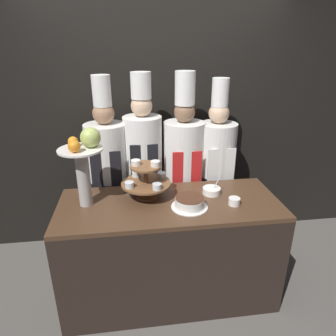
% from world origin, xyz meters
% --- Properties ---
extents(ground_plane, '(14.00, 14.00, 0.00)m').
position_xyz_m(ground_plane, '(0.00, 0.00, 0.00)').
color(ground_plane, '#5B5651').
extents(wall_back, '(10.00, 0.06, 2.80)m').
position_xyz_m(wall_back, '(0.00, 1.31, 1.40)').
color(wall_back, black).
rests_on(wall_back, ground_plane).
extents(buffet_counter, '(1.73, 0.70, 0.90)m').
position_xyz_m(buffet_counter, '(0.00, 0.35, 0.45)').
color(buffet_counter, black).
rests_on(buffet_counter, ground_plane).
extents(tiered_stand, '(0.40, 0.40, 0.32)m').
position_xyz_m(tiered_stand, '(-0.17, 0.46, 1.06)').
color(tiered_stand, brown).
rests_on(tiered_stand, buffet_counter).
extents(fruit_pedestal, '(0.32, 0.32, 0.60)m').
position_xyz_m(fruit_pedestal, '(-0.62, 0.41, 1.28)').
color(fruit_pedestal, '#B2ADA8').
rests_on(fruit_pedestal, buffet_counter).
extents(cake_round, '(0.28, 0.28, 0.08)m').
position_xyz_m(cake_round, '(0.14, 0.25, 0.94)').
color(cake_round, white).
rests_on(cake_round, buffet_counter).
extents(cup_white, '(0.09, 0.09, 0.06)m').
position_xyz_m(cup_white, '(0.49, 0.25, 0.93)').
color(cup_white, white).
rests_on(cup_white, buffet_counter).
extents(serving_bowl_far, '(0.15, 0.15, 0.15)m').
position_xyz_m(serving_bowl_far, '(0.36, 0.45, 0.93)').
color(serving_bowl_far, white).
rests_on(serving_bowl_far, buffet_counter).
extents(chef_left, '(0.38, 0.38, 1.82)m').
position_xyz_m(chef_left, '(-0.50, 0.94, 0.97)').
color(chef_left, black).
rests_on(chef_left, ground_plane).
extents(chef_center_left, '(0.35, 0.35, 1.84)m').
position_xyz_m(chef_center_left, '(-0.17, 0.94, 1.02)').
color(chef_center_left, '#38332D').
rests_on(chef_center_left, ground_plane).
extents(chef_center_right, '(0.38, 0.38, 1.84)m').
position_xyz_m(chef_center_right, '(0.22, 0.94, 0.98)').
color(chef_center_right, black).
rests_on(chef_center_right, ground_plane).
extents(chef_right, '(0.37, 0.37, 1.78)m').
position_xyz_m(chef_right, '(0.54, 0.94, 0.96)').
color(chef_right, '#38332D').
rests_on(chef_right, ground_plane).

